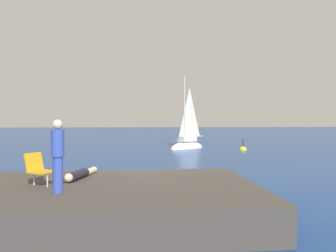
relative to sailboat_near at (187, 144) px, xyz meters
The scene contains 9 objects.
ground_plane 14.77m from the sailboat_near, 104.23° to the right, with size 160.00×160.00×0.00m, color navy.
shore_ledge 18.72m from the sailboat_near, 104.27° to the right, with size 7.44×4.63×0.81m, color #423D38.
boulder_seaward 16.73m from the sailboat_near, 106.16° to the right, with size 1.47×1.17×0.81m, color #414235.
boulder_inland 16.14m from the sailboat_near, 106.08° to the right, with size 1.27×1.02×0.70m, color #453E33.
sailboat_near is the anchor object (origin of this frame).
person_sunbather 18.06m from the sailboat_near, 107.53° to the right, with size 0.61×1.73×0.25m.
person_standing 19.77m from the sailboat_near, 106.51° to the right, with size 0.28×0.28×1.62m.
beach_chair 19.19m from the sailboat_near, 109.13° to the right, with size 0.76×0.73×0.80m.
marker_buoy 4.50m from the sailboat_near, 22.07° to the right, with size 0.56×0.56×1.13m.
Camera 1 is at (-0.14, -11.86, 2.45)m, focal length 34.44 mm.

